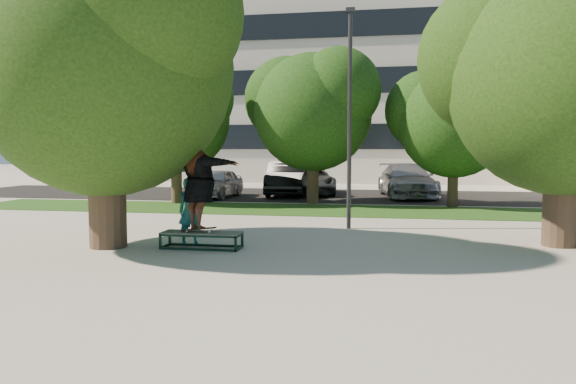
% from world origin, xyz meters
% --- Properties ---
extents(ground, '(120.00, 120.00, 0.00)m').
position_xyz_m(ground, '(0.00, 0.00, 0.00)').
color(ground, gray).
rests_on(ground, ground).
extents(grass_strip, '(30.00, 4.00, 0.02)m').
position_xyz_m(grass_strip, '(1.00, 9.50, 0.01)').
color(grass_strip, '#224012').
rests_on(grass_strip, ground).
extents(asphalt_strip, '(40.00, 8.00, 0.01)m').
position_xyz_m(asphalt_strip, '(0.00, 16.00, 0.01)').
color(asphalt_strip, black).
rests_on(asphalt_strip, ground).
extents(tree_left, '(6.96, 5.95, 7.12)m').
position_xyz_m(tree_left, '(-4.29, 1.09, 4.42)').
color(tree_left, '#38281E').
rests_on(tree_left, ground).
extents(tree_right, '(6.24, 5.33, 6.51)m').
position_xyz_m(tree_right, '(5.92, 3.08, 4.09)').
color(tree_right, '#38281E').
rests_on(tree_right, ground).
extents(bg_tree_left, '(5.28, 4.51, 5.77)m').
position_xyz_m(bg_tree_left, '(-6.57, 11.07, 3.73)').
color(bg_tree_left, '#38281E').
rests_on(bg_tree_left, ground).
extents(bg_tree_mid, '(5.76, 4.92, 6.24)m').
position_xyz_m(bg_tree_mid, '(-1.08, 12.08, 4.02)').
color(bg_tree_mid, '#38281E').
rests_on(bg_tree_mid, ground).
extents(bg_tree_right, '(5.04, 4.31, 5.43)m').
position_xyz_m(bg_tree_right, '(4.43, 11.57, 3.49)').
color(bg_tree_right, '#38281E').
rests_on(bg_tree_right, ground).
extents(lamppost, '(0.25, 0.15, 6.11)m').
position_xyz_m(lamppost, '(1.00, 5.00, 3.15)').
color(lamppost, '#2D2D30').
rests_on(lamppost, ground).
extents(office_building, '(30.00, 14.12, 16.00)m').
position_xyz_m(office_building, '(-2.00, 31.98, 8.00)').
color(office_building, '#B9B6AC').
rests_on(office_building, ground).
extents(grind_box, '(1.80, 0.60, 0.38)m').
position_xyz_m(grind_box, '(-2.04, 1.22, 0.19)').
color(grind_box, black).
rests_on(grind_box, ground).
extents(skater_rig, '(2.42, 1.45, 1.99)m').
position_xyz_m(skater_rig, '(-2.09, 1.22, 1.41)').
color(skater_rig, white).
rests_on(skater_rig, grind_box).
extents(bystander, '(0.68, 0.65, 1.57)m').
position_xyz_m(bystander, '(-2.50, 1.76, 0.78)').
color(bystander, '#1B6368').
rests_on(bystander, ground).
extents(car_silver_a, '(1.77, 3.97, 1.32)m').
position_xyz_m(car_silver_a, '(-5.70, 13.92, 0.66)').
color(car_silver_a, '#A9A9AE').
rests_on(car_silver_a, asphalt_strip).
extents(car_dark, '(2.22, 5.13, 1.64)m').
position_xyz_m(car_dark, '(-2.75, 15.72, 0.82)').
color(car_dark, black).
rests_on(car_dark, asphalt_strip).
extents(car_grey, '(3.28, 5.36, 1.39)m').
position_xyz_m(car_grey, '(-1.80, 16.50, 0.69)').
color(car_grey, '#595A5E').
rests_on(car_grey, asphalt_strip).
extents(car_silver_b, '(2.99, 5.63, 1.55)m').
position_xyz_m(car_silver_b, '(2.89, 15.74, 0.78)').
color(car_silver_b, '#A0A0A5').
rests_on(car_silver_b, asphalt_strip).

